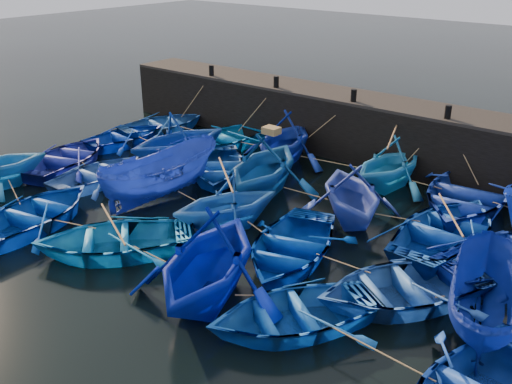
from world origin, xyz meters
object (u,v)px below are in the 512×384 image
Objects in this scene: boat_13 at (68,157)px; wooden_crate at (271,130)px; boat_0 at (164,124)px; boat_8 at (216,166)px.

boat_13 is 8.22× the size of wooden_crate.
boat_0 is 7.99× the size of wooden_crate.
boat_0 is 9.52m from wooden_crate.
boat_0 is at bearing 116.58° from boat_8.
boat_0 is 6.50m from boat_8.
boat_8 is (5.93, -2.66, 0.00)m from boat_0.
wooden_crate is (8.84, -2.86, 2.10)m from boat_0.
boat_13 is 9.11m from wooden_crate.
boat_13 reaches higher than boat_8.
wooden_crate is at bearing 175.22° from boat_0.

